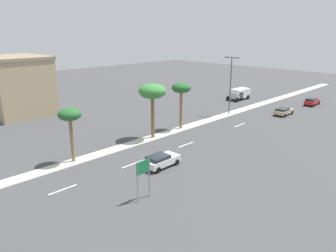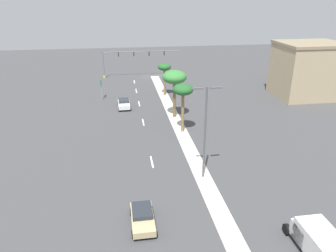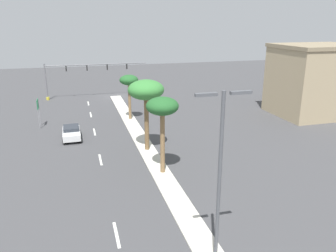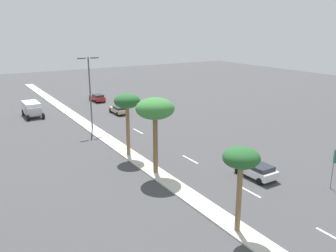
# 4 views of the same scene
# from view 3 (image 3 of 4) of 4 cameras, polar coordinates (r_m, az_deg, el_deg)

# --- Properties ---
(ground_plane) EXTENTS (160.00, 160.00, 0.00)m
(ground_plane) POSITION_cam_3_polar(r_m,az_deg,el_deg) (28.14, -0.06, -10.08)
(ground_plane) COLOR #424244
(lane_stripe_rear) EXTENTS (0.20, 2.80, 0.01)m
(lane_stripe_rear) POSITION_cam_3_polar(r_m,az_deg,el_deg) (56.75, -13.52, 3.80)
(lane_stripe_rear) COLOR silver
(lane_stripe_rear) RESTS_ON ground
(lane_stripe_near) EXTENTS (0.20, 2.80, 0.01)m
(lane_stripe_near) POSITION_cam_3_polar(r_m,az_deg,el_deg) (49.78, -13.12, 1.92)
(lane_stripe_near) COLOR silver
(lane_stripe_near) RESTS_ON ground
(lane_stripe_trailing) EXTENTS (0.20, 2.80, 0.01)m
(lane_stripe_trailing) POSITION_cam_3_polar(r_m,az_deg,el_deg) (41.93, -12.51, -0.99)
(lane_stripe_trailing) COLOR silver
(lane_stripe_trailing) RESTS_ON ground
(lane_stripe_center) EXTENTS (0.20, 2.80, 0.01)m
(lane_stripe_center) POSITION_cam_3_polar(r_m,az_deg,el_deg) (33.57, -11.52, -5.68)
(lane_stripe_center) COLOR silver
(lane_stripe_center) RESTS_ON ground
(lane_stripe_front) EXTENTS (0.20, 2.80, 0.01)m
(lane_stripe_front) POSITION_cam_3_polar(r_m,az_deg,el_deg) (22.61, -8.82, -17.94)
(lane_stripe_front) COLOR silver
(lane_stripe_front) RESTS_ON ground
(traffic_signal_gantry) EXTENTS (17.68, 0.53, 6.20)m
(traffic_signal_gantry) POSITION_cam_3_polar(r_m,az_deg,el_deg) (60.34, -15.46, 8.55)
(traffic_signal_gantry) COLOR slate
(traffic_signal_gantry) RESTS_ON ground
(directional_road_sign) EXTENTS (0.10, 1.47, 3.61)m
(directional_road_sign) POSITION_cam_3_polar(r_m,az_deg,el_deg) (45.29, -21.40, 3.01)
(directional_road_sign) COLOR gray
(directional_road_sign) RESTS_ON ground
(commercial_building) EXTENTS (11.32, 9.51, 9.98)m
(commercial_building) POSITION_cam_3_polar(r_m,az_deg,el_deg) (52.20, 23.99, 7.21)
(commercial_building) COLOR tan
(commercial_building) RESTS_ON ground
(palm_tree_left) EXTENTS (2.51, 2.51, 6.09)m
(palm_tree_left) POSITION_cam_3_polar(r_m,az_deg,el_deg) (45.20, -6.73, 7.58)
(palm_tree_left) COLOR olive
(palm_tree_left) RESTS_ON median_curb
(palm_tree_inboard) EXTENTS (3.66, 3.66, 7.38)m
(palm_tree_inboard) POSITION_cam_3_polar(r_m,az_deg,el_deg) (33.51, -3.80, 5.97)
(palm_tree_inboard) COLOR brown
(palm_tree_inboard) RESTS_ON median_curb
(palm_tree_leading) EXTENTS (2.80, 2.80, 6.85)m
(palm_tree_leading) POSITION_cam_3_polar(r_m,az_deg,el_deg) (28.14, -0.98, 2.97)
(palm_tree_leading) COLOR olive
(palm_tree_leading) RESTS_ON median_curb
(street_lamp_outboard) EXTENTS (2.90, 0.24, 9.82)m
(street_lamp_outboard) POSITION_cam_3_polar(r_m,az_deg,el_deg) (17.24, 8.90, -7.31)
(street_lamp_outboard) COLOR #515459
(street_lamp_outboard) RESTS_ON median_curb
(sedan_white_leading) EXTENTS (2.12, 4.10, 1.38)m
(sedan_white_leading) POSITION_cam_3_polar(r_m,az_deg,el_deg) (39.93, -16.24, -1.09)
(sedan_white_leading) COLOR silver
(sedan_white_leading) RESTS_ON ground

